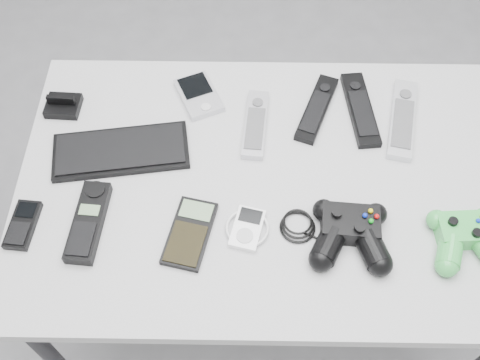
{
  "coord_description": "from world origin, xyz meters",
  "views": [
    {
      "loc": [
        -0.03,
        -0.65,
        1.71
      ],
      "look_at": [
        -0.04,
        -0.01,
        0.74
      ],
      "focal_mm": 42.0,
      "sensor_mm": 36.0,
      "label": 1
    }
  ],
  "objects_px": {
    "remote_black_a": "(317,108)",
    "desk": "(270,195)",
    "pda": "(199,95)",
    "controller_black": "(351,231)",
    "cordless_handset": "(88,222)",
    "remote_silver_a": "(255,124)",
    "remote_silver_b": "(403,119)",
    "mp3_player": "(247,228)",
    "calculator": "(190,233)",
    "pda_keyboard": "(121,151)",
    "remote_black_b": "(360,109)",
    "controller_green": "(466,236)",
    "mobile_phone": "(23,225)"
  },
  "relations": [
    {
      "from": "pda_keyboard",
      "to": "remote_black_b",
      "type": "relative_size",
      "value": 1.37
    },
    {
      "from": "pda",
      "to": "calculator",
      "type": "distance_m",
      "value": 0.36
    },
    {
      "from": "pda_keyboard",
      "to": "remote_silver_a",
      "type": "height_order",
      "value": "remote_silver_a"
    },
    {
      "from": "remote_black_a",
      "to": "remote_silver_b",
      "type": "relative_size",
      "value": 0.89
    },
    {
      "from": "desk",
      "to": "pda_keyboard",
      "type": "height_order",
      "value": "pda_keyboard"
    },
    {
      "from": "desk",
      "to": "controller_black",
      "type": "height_order",
      "value": "controller_black"
    },
    {
      "from": "remote_silver_a",
      "to": "remote_silver_b",
      "type": "relative_size",
      "value": 0.83
    },
    {
      "from": "remote_silver_a",
      "to": "remote_black_b",
      "type": "relative_size",
      "value": 0.88
    },
    {
      "from": "remote_black_b",
      "to": "mp3_player",
      "type": "height_order",
      "value": "remote_black_b"
    },
    {
      "from": "controller_green",
      "to": "controller_black",
      "type": "bearing_deg",
      "value": 174.75
    },
    {
      "from": "calculator",
      "to": "remote_black_a",
      "type": "bearing_deg",
      "value": 62.91
    },
    {
      "from": "remote_black_a",
      "to": "desk",
      "type": "bearing_deg",
      "value": -98.78
    },
    {
      "from": "pda_keyboard",
      "to": "remote_silver_a",
      "type": "xyz_separation_m",
      "value": [
        0.29,
        0.08,
        0.0
      ]
    },
    {
      "from": "desk",
      "to": "mp3_player",
      "type": "height_order",
      "value": "mp3_player"
    },
    {
      "from": "mobile_phone",
      "to": "desk",
      "type": "bearing_deg",
      "value": 18.78
    },
    {
      "from": "pda",
      "to": "remote_black_b",
      "type": "height_order",
      "value": "same"
    },
    {
      "from": "pda_keyboard",
      "to": "mobile_phone",
      "type": "height_order",
      "value": "same"
    },
    {
      "from": "desk",
      "to": "pda",
      "type": "relative_size",
      "value": 8.51
    },
    {
      "from": "desk",
      "to": "remote_silver_b",
      "type": "distance_m",
      "value": 0.35
    },
    {
      "from": "pda_keyboard",
      "to": "mp3_player",
      "type": "relative_size",
      "value": 3.14
    },
    {
      "from": "pda",
      "to": "controller_black",
      "type": "height_order",
      "value": "controller_black"
    },
    {
      "from": "pda",
      "to": "calculator",
      "type": "relative_size",
      "value": 0.83
    },
    {
      "from": "pda",
      "to": "controller_black",
      "type": "relative_size",
      "value": 0.47
    },
    {
      "from": "pda",
      "to": "remote_black_b",
      "type": "xyz_separation_m",
      "value": [
        0.37,
        -0.04,
        0.0
      ]
    },
    {
      "from": "remote_silver_b",
      "to": "remote_silver_a",
      "type": "bearing_deg",
      "value": -164.44
    },
    {
      "from": "pda",
      "to": "remote_silver_b",
      "type": "xyz_separation_m",
      "value": [
        0.46,
        -0.07,
        0.0
      ]
    },
    {
      "from": "controller_black",
      "to": "remote_silver_b",
      "type": "bearing_deg",
      "value": 67.9
    },
    {
      "from": "remote_black_b",
      "to": "cordless_handset",
      "type": "height_order",
      "value": "cordless_handset"
    },
    {
      "from": "pda",
      "to": "remote_black_a",
      "type": "distance_m",
      "value": 0.28
    },
    {
      "from": "mp3_player",
      "to": "controller_black",
      "type": "relative_size",
      "value": 0.34
    },
    {
      "from": "remote_black_b",
      "to": "remote_silver_a",
      "type": "bearing_deg",
      "value": -174.84
    },
    {
      "from": "pda_keyboard",
      "to": "remote_black_b",
      "type": "height_order",
      "value": "remote_black_b"
    },
    {
      "from": "remote_silver_a",
      "to": "controller_black",
      "type": "relative_size",
      "value": 0.69
    },
    {
      "from": "controller_black",
      "to": "remote_black_b",
      "type": "bearing_deg",
      "value": 84.63
    },
    {
      "from": "remote_black_b",
      "to": "desk",
      "type": "bearing_deg",
      "value": -143.53
    },
    {
      "from": "controller_black",
      "to": "mobile_phone",
      "type": "bearing_deg",
      "value": -176.93
    },
    {
      "from": "mobile_phone",
      "to": "mp3_player",
      "type": "bearing_deg",
      "value": 4.91
    },
    {
      "from": "remote_silver_a",
      "to": "mp3_player",
      "type": "bearing_deg",
      "value": -88.52
    },
    {
      "from": "remote_black_a",
      "to": "remote_silver_b",
      "type": "height_order",
      "value": "remote_silver_b"
    },
    {
      "from": "remote_black_b",
      "to": "cordless_handset",
      "type": "relative_size",
      "value": 1.2
    },
    {
      "from": "cordless_handset",
      "to": "controller_green",
      "type": "relative_size",
      "value": 1.15
    },
    {
      "from": "pda",
      "to": "mobile_phone",
      "type": "xyz_separation_m",
      "value": [
        -0.33,
        -0.35,
        -0.0
      ]
    },
    {
      "from": "remote_silver_b",
      "to": "controller_green",
      "type": "distance_m",
      "value": 0.31
    },
    {
      "from": "remote_black_a",
      "to": "mobile_phone",
      "type": "relative_size",
      "value": 1.86
    },
    {
      "from": "pda",
      "to": "controller_black",
      "type": "bearing_deg",
      "value": -72.97
    },
    {
      "from": "remote_black_a",
      "to": "cordless_handset",
      "type": "xyz_separation_m",
      "value": [
        -0.47,
        -0.31,
        0.0
      ]
    },
    {
      "from": "mp3_player",
      "to": "pda",
      "type": "bearing_deg",
      "value": 121.94
    },
    {
      "from": "remote_silver_b",
      "to": "calculator",
      "type": "bearing_deg",
      "value": -135.09
    },
    {
      "from": "remote_silver_b",
      "to": "controller_black",
      "type": "distance_m",
      "value": 0.33
    },
    {
      "from": "remote_silver_a",
      "to": "remote_silver_b",
      "type": "height_order",
      "value": "remote_silver_b"
    }
  ]
}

